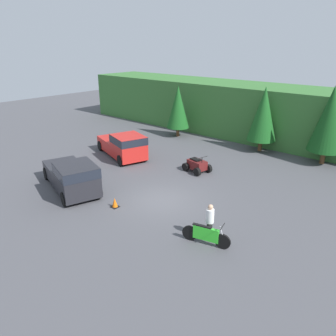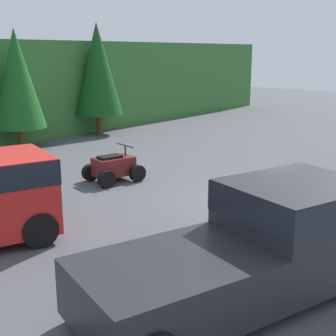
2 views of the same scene
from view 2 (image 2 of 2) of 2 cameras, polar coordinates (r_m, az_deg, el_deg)
ground_plane at (r=13.92m, az=11.17°, el=-4.13°), size 80.00×80.00×0.00m
tree_mid_left at (r=21.88m, az=-17.93°, el=10.31°), size 2.33×2.33×5.29m
tree_mid_right at (r=25.02m, az=-8.57°, el=11.82°), size 2.53×2.53×5.74m
pickup_truck_second at (r=8.42m, az=11.02°, el=-8.85°), size 5.86×3.69×1.98m
quad_atv at (r=15.87m, az=-6.65°, el=0.02°), size 2.00×1.62×1.19m
traffic_cone at (r=11.76m, az=17.82°, el=-6.67°), size 0.42×0.42×0.55m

